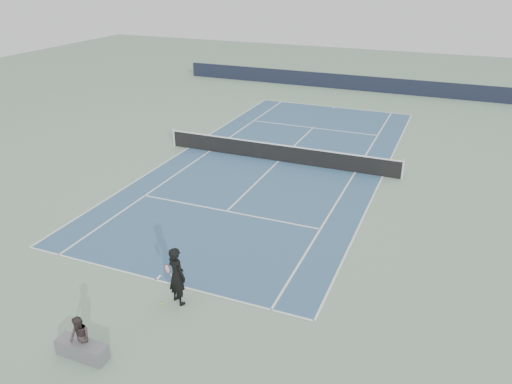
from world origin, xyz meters
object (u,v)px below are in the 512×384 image
at_px(spectator_bench, 81,343).
at_px(tennis_net, 279,152).
at_px(tennis_player, 177,276).
at_px(tennis_ball, 162,304).

bearing_deg(spectator_bench, tennis_net, 90.54).
bearing_deg(tennis_player, spectator_bench, -110.78).
distance_m(tennis_net, tennis_player, 12.67).
bearing_deg(spectator_bench, tennis_ball, 74.52).
relative_size(tennis_player, tennis_ball, 27.48).
relative_size(tennis_player, spectator_bench, 1.28).
bearing_deg(tennis_player, tennis_net, 95.91).
bearing_deg(tennis_net, tennis_player, -84.09).
xyz_separation_m(tennis_net, tennis_ball, (0.90, -12.93, -0.47)).
xyz_separation_m(tennis_net, tennis_player, (1.30, -12.60, 0.47)).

